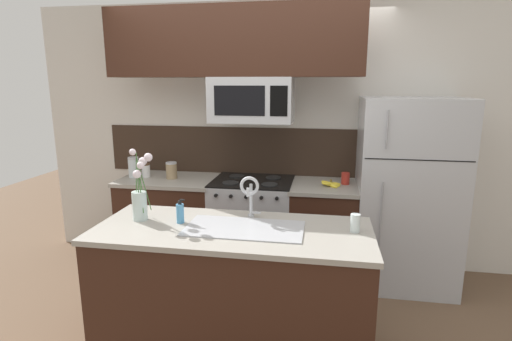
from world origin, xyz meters
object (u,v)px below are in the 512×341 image
Objects in this scene: storage_jar_short at (171,170)px; coffee_tin at (345,178)px; storage_jar_medium at (146,170)px; storage_jar_tall at (134,167)px; spare_glass at (355,223)px; sink_faucet at (250,191)px; microwave at (252,100)px; refrigerator at (406,193)px; banana_bunch at (331,184)px; flower_vase at (140,197)px; dish_soap_bottle at (180,213)px; stove_range at (253,226)px.

storage_jar_short is 1.48× the size of coffee_tin.
storage_jar_tall is at bearing -162.58° from storage_jar_medium.
coffee_tin is 1.23m from spare_glass.
storage_jar_medium reaches higher than spare_glass.
sink_faucet is 2.62× the size of spare_glass.
storage_jar_short is (-0.81, 0.01, -0.69)m from microwave.
refrigerator is 9.03× the size of banana_bunch.
flower_vase is (-1.43, -0.01, 0.10)m from spare_glass.
sink_faucet is 0.75m from flower_vase.
storage_jar_short is at bearing 133.21° from sink_faucet.
sink_faucet is (-1.23, -1.08, 0.25)m from refrigerator.
refrigerator is at bearing 41.07° from sink_faucet.
banana_bunch is at bearing 97.02° from spare_glass.
microwave reaches higher than flower_vase.
refrigerator is at bearing 0.78° from storage_jar_short.
storage_jar_short is 1.67m from coffee_tin.
coffee_tin is at bearing 47.89° from dish_soap_bottle.
storage_jar_medium is 1.15× the size of spare_glass.
refrigerator reaches higher than storage_jar_medium.
storage_jar_tall is at bearing 143.01° from sink_faucet.
storage_jar_tall is at bearing -179.06° from refrigerator.
storage_jar_tall is at bearing -178.91° from stove_range.
flower_vase reaches higher than storage_jar_short.
refrigerator is 15.53× the size of coffee_tin.
storage_jar_short is at bearing -179.27° from stove_range.
coffee_tin is at bearing 176.83° from refrigerator.
dish_soap_bottle is (-0.27, -1.21, 0.52)m from stove_range.
storage_jar_tall is (-1.20, -0.02, 0.55)m from stove_range.
dish_soap_bottle reaches higher than banana_bunch.
spare_glass is (-0.54, -1.20, 0.11)m from refrigerator.
stove_range is 1.46m from refrigerator.
spare_glass is (1.14, 0.03, -0.01)m from dish_soap_bottle.
flower_vase reaches higher than spare_glass.
storage_jar_short is (0.28, -0.02, 0.01)m from storage_jar_medium.
spare_glass is at bearing -53.10° from microwave.
refrigerator is 0.68m from banana_bunch.
dish_soap_bottle is at bearing -65.97° from storage_jar_short.
dish_soap_bottle is at bearing -178.60° from spare_glass.
sink_faucet is (-0.56, -0.99, 0.18)m from banana_bunch.
banana_bunch is at bearing 48.78° from dish_soap_bottle.
storage_jar_short reaches higher than storage_jar_medium.
coffee_tin is 1.90m from flower_vase.
flower_vase is (-0.56, -1.20, 0.61)m from stove_range.
flower_vase is at bearing -78.19° from storage_jar_short.
refrigerator reaches higher than coffee_tin.
stove_range is at bearing 126.41° from spare_glass.
banana_bunch is (1.93, -0.04, -0.08)m from storage_jar_tall.
dish_soap_bottle is at bearing -102.68° from stove_range.
sink_faucet is (0.17, -1.06, 0.65)m from stove_range.
stove_range is 1.00m from coffee_tin.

